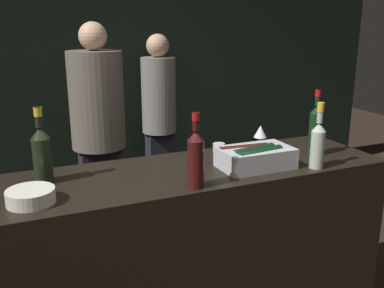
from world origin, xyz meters
name	(u,v)px	position (x,y,z in m)	size (l,w,h in m)	color
wall_back_chalkboard	(97,62)	(0.00, 2.59, 1.40)	(6.40, 0.06, 2.80)	black
bar_counter	(194,262)	(0.00, 0.30, 0.53)	(2.00, 0.60, 1.06)	black
ice_bin_with_bottles	(255,156)	(0.28, 0.19, 1.12)	(0.36, 0.22, 0.11)	#B7BABF
bowl_white	(31,196)	(-0.78, 0.17, 1.09)	(0.19, 0.19, 0.06)	silver
wine_glass	(260,132)	(0.48, 0.46, 1.16)	(0.07, 0.07, 0.14)	silver
candle_votive	(219,148)	(0.24, 0.50, 1.08)	(0.07, 0.07, 0.05)	silver
rose_wine_bottle	(318,142)	(0.57, 0.07, 1.19)	(0.07, 0.07, 0.33)	#9EA899
champagne_bottle	(42,153)	(-0.71, 0.39, 1.20)	(0.08, 0.08, 0.35)	black
red_wine_bottle_burgundy	(315,128)	(0.70, 0.25, 1.21)	(0.07, 0.07, 0.36)	black
red_wine_bottle_tall	(196,157)	(-0.10, 0.06, 1.20)	(0.07, 0.07, 0.34)	#380F0F
person_in_hoodie	(159,113)	(0.48, 2.22, 0.94)	(0.32, 0.32, 1.67)	black
person_blond_tee	(98,127)	(-0.20, 1.71, 0.98)	(0.42, 0.42, 1.77)	black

